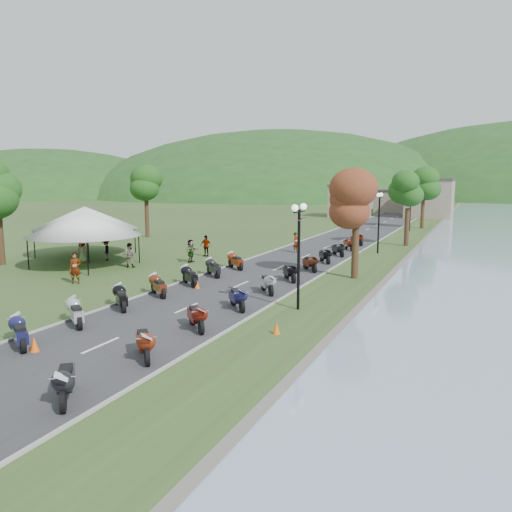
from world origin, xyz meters
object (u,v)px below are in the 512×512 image
at_px(pedestrian_c, 106,260).
at_px(vendor_tent_main, 85,238).
at_px(pedestrian_b, 130,267).
at_px(pedestrian_a, 76,284).

bearing_deg(pedestrian_c, vendor_tent_main, -31.13).
height_order(vendor_tent_main, pedestrian_c, vendor_tent_main).
height_order(vendor_tent_main, pedestrian_b, vendor_tent_main).
bearing_deg(pedestrian_b, pedestrian_c, -47.07).
bearing_deg(pedestrian_a, vendor_tent_main, 94.08).
relative_size(pedestrian_a, pedestrian_b, 1.08).
bearing_deg(pedestrian_a, pedestrian_c, 85.68).
xyz_separation_m(pedestrian_a, pedestrian_b, (-0.63, 5.82, 0.00)).
xyz_separation_m(pedestrian_b, pedestrian_c, (-3.58, 1.73, 0.00)).
bearing_deg(pedestrian_c, pedestrian_b, 24.17).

